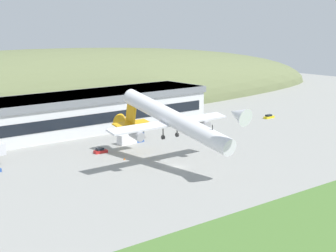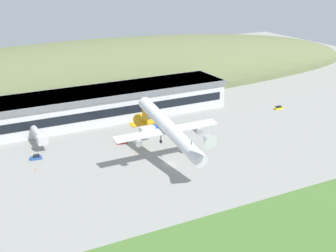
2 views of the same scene
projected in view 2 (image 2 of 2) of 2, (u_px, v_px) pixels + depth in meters
The scene contains 13 objects.
ground_plane at pixel (170, 164), 150.74m from camera, with size 420.88×420.88×0.00m, color gray.
grass_strip_foreground at pixel (263, 236), 111.95m from camera, with size 378.79×28.10×0.08m, color #4C7533.
hill_backdrop at pixel (86, 89), 237.23m from camera, with size 348.81×71.60×48.11m, color #667047.
terminal_building at pixel (89, 104), 188.92m from camera, with size 119.52×21.81×12.10m.
jetway_0 at pixel (39, 136), 163.71m from camera, with size 3.38×14.45×5.43m.
jetway_1 at pixel (159, 115), 185.25m from camera, with size 3.38×13.40×5.43m.
cargo_airplane at pixel (169, 129), 148.06m from camera, with size 36.26×48.41×13.44m.
service_car_0 at pixel (36, 157), 154.31m from camera, with size 3.89×2.18×1.54m.
service_car_1 at pixel (279, 108), 205.20m from camera, with size 4.68×1.90×1.42m.
service_car_3 at pixel (122, 142), 167.46m from camera, with size 3.83×2.06×1.44m.
fuel_truck at pixel (150, 130), 176.75m from camera, with size 8.65×2.84×2.85m.
traffic_cone_0 at pixel (35, 169), 146.83m from camera, with size 0.52×0.52×0.58m.
traffic_cone_1 at pixel (136, 152), 159.59m from camera, with size 0.52×0.52×0.58m.
Camera 2 is at (-65.39, -120.97, 62.97)m, focal length 50.00 mm.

